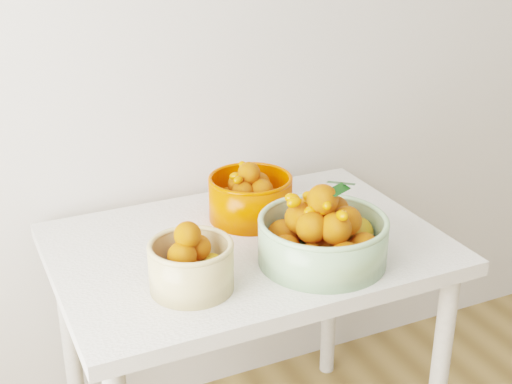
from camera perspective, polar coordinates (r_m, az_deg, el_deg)
table at (r=1.92m, az=-0.65°, el=-6.56°), size 1.00×0.70×0.75m
bowl_cream at (r=1.64m, az=-5.25°, el=-5.75°), size 0.22×0.22×0.17m
bowl_green at (r=1.75m, az=5.38°, el=-3.47°), size 0.40×0.40×0.21m
bowl_orange at (r=1.97m, az=-0.45°, el=-0.36°), size 0.27×0.27×0.17m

